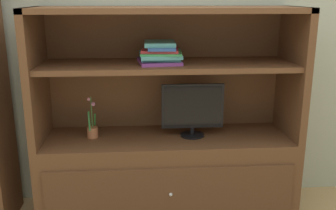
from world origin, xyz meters
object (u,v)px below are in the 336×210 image
potted_plant (93,130)px  magazine_stack (160,53)px  tv_monitor (193,109)px  media_console (167,154)px

potted_plant → magazine_stack: 0.73m
tv_monitor → magazine_stack: (-0.23, 0.00, 0.40)m
media_console → tv_monitor: bearing=-2.9°
media_console → tv_monitor: 0.39m
media_console → magazine_stack: 0.74m
media_console → potted_plant: (-0.54, 0.01, 0.20)m
media_console → tv_monitor: media_console is taller
media_console → tv_monitor: (0.18, -0.01, 0.34)m
media_console → potted_plant: size_ratio=6.08×
media_console → magazine_stack: media_console is taller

